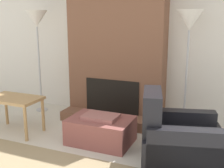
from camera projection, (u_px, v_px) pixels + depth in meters
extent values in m
cube|color=silver|center=(121.00, 39.00, 4.67)|extent=(7.01, 0.06, 2.60)
cube|color=brown|center=(117.00, 40.00, 4.48)|extent=(1.58, 0.37, 2.60)
cube|color=brown|center=(108.00, 120.00, 4.45)|extent=(1.58, 0.32, 0.15)
cube|color=black|center=(112.00, 96.00, 4.51)|extent=(0.90, 0.02, 0.54)
cube|color=#8C4C47|center=(101.00, 130.00, 3.77)|extent=(0.84, 0.58, 0.34)
cube|color=#A56660|center=(101.00, 117.00, 3.73)|extent=(0.46, 0.32, 0.05)
cube|color=black|center=(182.00, 147.00, 3.23)|extent=(1.08, 0.97, 0.39)
cube|color=black|center=(152.00, 127.00, 3.22)|extent=(0.35, 0.63, 0.85)
cube|color=black|center=(186.00, 153.00, 2.92)|extent=(0.84, 0.37, 0.54)
cube|color=black|center=(180.00, 131.00, 3.50)|extent=(0.84, 0.37, 0.54)
cube|color=tan|center=(14.00, 99.00, 4.04)|extent=(0.78, 0.47, 0.04)
cylinder|color=tan|center=(26.00, 124.00, 3.80)|extent=(0.04, 0.04, 0.49)
cylinder|color=tan|center=(6.00, 109.00, 4.41)|extent=(0.04, 0.04, 0.49)
cylinder|color=tan|center=(43.00, 115.00, 4.15)|extent=(0.04, 0.04, 0.49)
cylinder|color=#ADADB2|center=(42.00, 109.00, 5.14)|extent=(0.20, 0.20, 0.02)
cylinder|color=#ADADB2|center=(40.00, 69.00, 4.97)|extent=(0.03, 0.03, 1.48)
cone|color=silver|center=(37.00, 18.00, 4.77)|extent=(0.37, 0.37, 0.28)
cylinder|color=#ADADB2|center=(183.00, 130.00, 4.18)|extent=(0.20, 0.20, 0.02)
cylinder|color=#ADADB2|center=(186.00, 82.00, 4.01)|extent=(0.03, 0.03, 1.46)
cone|color=silver|center=(190.00, 20.00, 3.81)|extent=(0.37, 0.37, 0.28)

